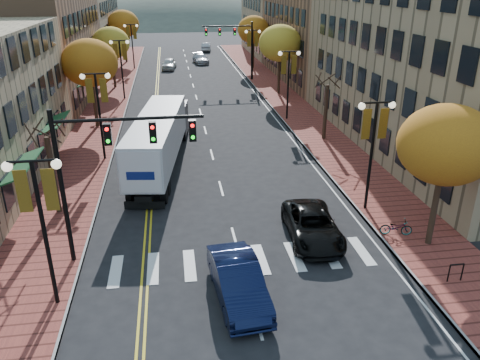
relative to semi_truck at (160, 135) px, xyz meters
name	(u,v)px	position (x,y,z in m)	size (l,w,h in m)	color
ground	(248,288)	(3.52, -14.53, -2.15)	(200.00, 200.00, 0.00)	black
sidewalk_left	(109,103)	(-5.48, 17.97, -2.08)	(4.00, 85.00, 0.15)	brown
sidewalk_right	(281,97)	(12.52, 17.97, -2.08)	(4.00, 85.00, 0.15)	brown
building_left_mid	(25,45)	(-13.48, 21.47, 3.35)	(12.00, 24.00, 11.00)	brown
building_left_far	(71,29)	(-13.48, 46.47, 2.60)	(12.00, 26.00, 9.50)	#9E8966
building_right_near	(468,43)	(22.02, 1.47, 5.35)	(15.00, 28.00, 15.00)	#997F5B
building_right_mid	(340,37)	(22.02, 27.47, 2.85)	(15.00, 24.00, 10.00)	brown
building_right_far	(295,19)	(22.02, 49.47, 3.35)	(15.00, 20.00, 11.00)	#9E8966
tree_left_a	(53,175)	(-5.48, -6.53, 0.10)	(0.28, 0.28, 4.20)	#382619
tree_left_b	(90,63)	(-5.48, 9.47, 3.30)	(4.48, 4.48, 7.21)	#382619
tree_left_c	(111,43)	(-5.48, 25.47, 2.90)	(4.16, 4.16, 6.69)	#382619
tree_left_d	(123,24)	(-5.48, 43.47, 3.45)	(4.61, 4.61, 7.42)	#382619
tree_right_a	(446,145)	(12.52, -12.53, 2.90)	(4.16, 4.16, 6.69)	#382619
tree_right_b	(325,112)	(12.52, 3.47, 0.10)	(0.28, 0.28, 4.20)	#382619
tree_right_c	(280,43)	(12.52, 19.47, 3.30)	(4.48, 4.48, 7.21)	#382619
tree_right_d	(253,30)	(12.52, 35.47, 3.14)	(4.35, 4.35, 7.00)	#382619
lamp_left_a	(40,206)	(-3.98, -14.53, 2.14)	(1.96, 0.36, 6.05)	black
lamp_left_b	(98,100)	(-3.98, 1.47, 2.14)	(1.96, 0.36, 6.05)	black
lamp_left_c	(121,58)	(-3.98, 19.47, 2.14)	(1.96, 0.36, 6.05)	black
lamp_left_d	(132,38)	(-3.98, 37.47, 2.14)	(1.96, 0.36, 6.05)	black
lamp_right_a	(374,135)	(11.02, -8.53, 2.14)	(1.96, 0.36, 6.05)	black
lamp_right_b	(289,72)	(11.02, 9.47, 2.14)	(1.96, 0.36, 6.05)	black
lamp_right_c	(253,45)	(11.02, 27.47, 2.14)	(1.96, 0.36, 6.05)	black
traffic_mast_near	(106,157)	(-1.96, -11.53, 2.77)	(6.10, 0.35, 7.00)	black
traffic_mast_far	(236,40)	(9.00, 27.47, 2.77)	(6.10, 0.34, 7.00)	black
semi_truck	(160,135)	(0.00, 0.00, 0.00)	(4.32, 14.90, 3.68)	black
navy_sedan	(238,281)	(3.02, -15.15, -1.35)	(1.70, 4.87, 1.61)	black
black_suv	(312,225)	(7.25, -11.06, -1.44)	(2.35, 5.11, 1.42)	black
car_far_white	(169,64)	(0.84, 37.00, -1.41)	(1.75, 4.36, 1.49)	silver
car_far_silver	(201,59)	(5.57, 41.39, -1.46)	(1.92, 4.73, 1.37)	#AFAEB6
car_far_oncoming	(206,47)	(7.45, 54.02, -1.45)	(1.49, 4.28, 1.41)	#A7A7AF
bicycle	(396,227)	(11.32, -11.56, -1.60)	(0.54, 1.54, 0.81)	gray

